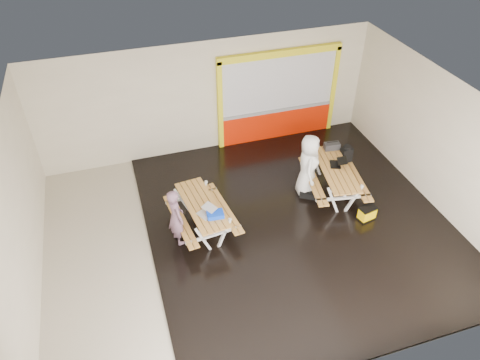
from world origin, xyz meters
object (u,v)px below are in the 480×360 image
object	(u,v)px
picnic_table_left	(202,210)
fluke_bag	(367,214)
picnic_table_right	(335,174)
person_right	(308,166)
dark_case	(309,193)
person_left	(176,217)
toolbox	(332,146)
blue_pouch	(215,214)
laptop_left	(206,212)
backpack	(346,154)
laptop_right	(338,163)

from	to	relation	value
picnic_table_left	fluke_bag	world-z (taller)	picnic_table_left
picnic_table_right	person_right	bearing A→B (deg)	157.83
person_right	dark_case	bearing A→B (deg)	-159.12
person_left	toolbox	bearing A→B (deg)	-87.87
person_right	blue_pouch	size ratio (longest dim) A/B	4.72
dark_case	fluke_bag	xyz separation A→B (m)	(1.02, -1.31, 0.09)
laptop_left	picnic_table_left	bearing A→B (deg)	94.57
toolbox	backpack	xyz separation A→B (m)	(0.34, -0.26, -0.18)
dark_case	laptop_left	bearing A→B (deg)	-166.94
picnic_table_left	person_right	size ratio (longest dim) A/B	1.20
person_right	blue_pouch	xyz separation A→B (m)	(-2.88, -1.09, -0.02)
dark_case	blue_pouch	bearing A→B (deg)	-163.50
person_left	laptop_left	distance (m)	0.72
picnic_table_right	person_right	world-z (taller)	person_right
laptop_left	backpack	xyz separation A→B (m)	(4.40, 1.27, -0.10)
laptop_left	backpack	bearing A→B (deg)	16.14
person_right	dark_case	world-z (taller)	person_right
picnic_table_right	blue_pouch	distance (m)	3.66
laptop_left	backpack	distance (m)	4.58
picnic_table_right	dark_case	size ratio (longest dim) A/B	4.97
picnic_table_left	blue_pouch	xyz separation A→B (m)	(0.21, -0.52, 0.25)
toolbox	backpack	bearing A→B (deg)	-37.71
person_right	blue_pouch	bearing A→B (deg)	132.32
laptop_right	toolbox	world-z (taller)	toolbox
laptop_right	laptop_left	bearing A→B (deg)	-168.38
person_left	person_right	bearing A→B (deg)	-91.91
dark_case	picnic_table_left	bearing A→B (deg)	-173.91
picnic_table_right	toolbox	bearing A→B (deg)	70.29
laptop_left	toolbox	world-z (taller)	toolbox
laptop_right	backpack	world-z (taller)	backpack
picnic_table_left	backpack	size ratio (longest dim) A/B	4.04
picnic_table_right	backpack	xyz separation A→B (m)	(0.65, 0.61, 0.12)
laptop_right	picnic_table_right	bearing A→B (deg)	-132.13
person_left	picnic_table_left	bearing A→B (deg)	-81.27
person_right	dark_case	distance (m)	0.80
laptop_left	person_right	bearing A→B (deg)	17.16
picnic_table_right	laptop_left	world-z (taller)	laptop_left
blue_pouch	backpack	world-z (taller)	backpack
fluke_bag	laptop_right	bearing A→B (deg)	98.86
blue_pouch	dark_case	distance (m)	3.09
picnic_table_right	laptop_right	xyz separation A→B (m)	(0.12, 0.13, 0.26)
person_left	backpack	bearing A→B (deg)	-91.69
laptop_right	person_left	bearing A→B (deg)	-171.14
picnic_table_right	backpack	bearing A→B (deg)	42.99
laptop_left	fluke_bag	distance (m)	4.18
picnic_table_right	person_left	size ratio (longest dim) A/B	1.54
blue_pouch	backpack	size ratio (longest dim) A/B	0.71
person_right	backpack	bearing A→B (deg)	-54.61
picnic_table_left	picnic_table_right	distance (m)	3.79
person_right	fluke_bag	world-z (taller)	person_right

